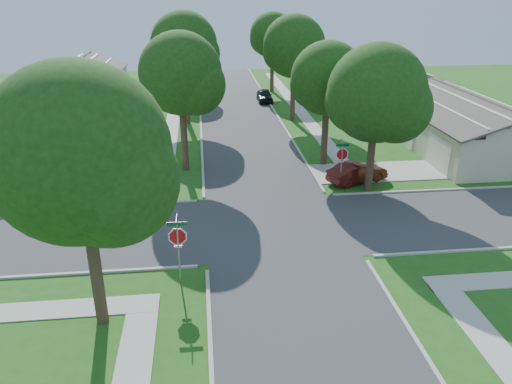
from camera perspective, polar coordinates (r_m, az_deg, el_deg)
The scene contains 22 objects.
ground at distance 25.75m, azimuth 2.19°, elevation -3.91°, with size 100.00×100.00×0.00m, color #255216.
road_ns at distance 25.75m, azimuth 2.19°, elevation -3.90°, with size 7.00×100.00×0.02m, color #333335.
sidewalk_ne at distance 51.00m, azimuth 4.69°, elevation 9.67°, with size 1.20×40.00×0.04m, color #9E9B91.
sidewalk_nw at distance 50.14m, azimuth -9.31°, elevation 9.22°, with size 1.20×40.00×0.04m, color #9E9B91.
driveway at distance 33.98m, azimuth 13.69°, elevation 2.28°, with size 8.80×3.60×0.05m, color #9E9B91.
stop_sign_sw at distance 20.43m, azimuth -8.93°, elevation -5.36°, with size 1.05×0.80×2.98m.
stop_sign_ne at distance 30.19m, azimuth 9.80°, elevation 4.05°, with size 1.05×0.80×2.98m.
tree_e_near at distance 33.33m, azimuth 8.28°, elevation 12.35°, with size 4.97×4.80×8.28m.
tree_e_mid at distance 44.83m, azimuth 4.45°, elevation 15.96°, with size 5.59×5.40×9.21m.
tree_e_far at distance 57.60m, azimuth 1.95°, elevation 17.26°, with size 5.17×5.00×8.72m.
tree_w_near at distance 32.21m, azimuth -8.51°, elevation 12.83°, with size 5.38×5.20×8.97m.
tree_w_mid at distance 44.03m, azimuth -8.14°, elevation 15.99°, with size 5.80×5.60×9.56m.
tree_w_far at distance 57.06m, azimuth -7.85°, elevation 16.54°, with size 4.76×4.60×8.04m.
tree_sw_corner at distance 17.05m, azimuth -19.27°, elevation 3.32°, with size 6.21×6.00×9.55m.
tree_ne_corner at distance 29.32m, azimuth 13.70°, elevation 10.41°, with size 5.80×5.60×8.66m.
house_ne_near at distance 40.26m, azimuth 23.01°, elevation 6.54°, with size 8.42×13.60×4.23m.
house_ne_far at distance 56.20m, azimuth 14.32°, elevation 11.85°, with size 8.42×13.60×4.23m.
house_nw_near at distance 40.97m, azimuth -24.07°, elevation 6.63°, with size 8.42×13.60×4.23m.
house_nw_far at distance 57.00m, azimuth -19.35°, elevation 11.43°, with size 8.42×13.60×4.23m.
car_driveway at distance 31.75m, azimuth 11.50°, elevation 2.20°, with size 1.35×3.88×1.28m, color #4A140F.
car_curb_east at distance 53.18m, azimuth 0.99°, elevation 10.97°, with size 1.51×3.75×1.28m, color black.
car_curb_west at distance 67.60m, azimuth -6.25°, elevation 13.41°, with size 1.80×4.43×1.28m, color black.
Camera 1 is at (-3.57, -22.72, 11.60)m, focal length 35.00 mm.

